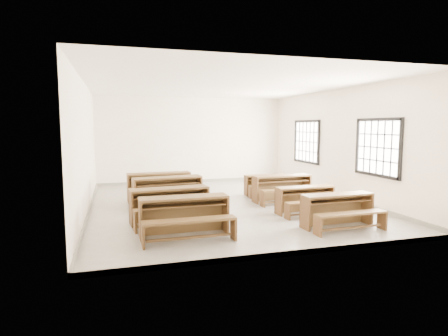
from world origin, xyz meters
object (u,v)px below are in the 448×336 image
object	(u,v)px
desk_set_3	(159,185)
desk_set_6	(283,186)
desk_set_0	(185,213)
desk_set_7	(267,183)
desk_set_4	(338,208)
desk_set_5	(306,198)
desk_set_1	(170,203)
desk_set_2	(168,190)

from	to	relation	value
desk_set_3	desk_set_6	xyz separation A→B (m)	(3.32, -1.12, -0.03)
desk_set_0	desk_set_7	bearing A→B (deg)	47.27
desk_set_3	desk_set_7	xyz separation A→B (m)	(3.31, -0.04, -0.10)
desk_set_4	desk_set_5	bearing A→B (deg)	90.39
desk_set_0	desk_set_7	xyz separation A→B (m)	(3.24, 3.60, -0.09)
desk_set_1	desk_set_2	size ratio (longest dim) A/B	0.96
desk_set_0	desk_set_2	size ratio (longest dim) A/B	0.92
desk_set_7	desk_set_2	bearing A→B (deg)	-160.27
desk_set_2	desk_set_4	size ratio (longest dim) A/B	1.18
desk_set_6	desk_set_7	size ratio (longest dim) A/B	1.18
desk_set_2	desk_set_3	distance (m)	0.99
desk_set_5	desk_set_6	size ratio (longest dim) A/B	0.88
desk_set_3	desk_set_7	bearing A→B (deg)	-2.97
desk_set_4	desk_set_6	world-z (taller)	desk_set_6
desk_set_2	desk_set_5	bearing A→B (deg)	-33.38
desk_set_0	desk_set_1	xyz separation A→B (m)	(-0.12, 1.09, 0.00)
desk_set_5	desk_set_7	xyz separation A→B (m)	(0.06, 2.54, -0.02)
desk_set_2	desk_set_7	xyz separation A→B (m)	(3.20, 0.94, -0.10)
desk_set_1	desk_set_4	size ratio (longest dim) A/B	1.13
desk_set_5	desk_set_3	bearing A→B (deg)	139.14
desk_set_0	desk_set_6	world-z (taller)	desk_set_0
desk_set_3	desk_set_7	size ratio (longest dim) A/B	1.27
desk_set_2	desk_set_3	size ratio (longest dim) A/B	1.04
desk_set_0	desk_set_5	world-z (taller)	desk_set_0
desk_set_1	desk_set_6	bearing A→B (deg)	17.50
desk_set_1	desk_set_7	world-z (taller)	desk_set_1
desk_set_3	desk_set_4	size ratio (longest dim) A/B	1.14
desk_set_0	desk_set_1	size ratio (longest dim) A/B	0.96
desk_set_3	desk_set_5	world-z (taller)	desk_set_3
desk_set_1	desk_set_3	world-z (taller)	desk_set_3
desk_set_3	desk_set_4	xyz separation A→B (m)	(3.30, -3.90, -0.05)
desk_set_1	desk_set_0	bearing A→B (deg)	-89.12
desk_set_5	desk_set_1	bearing A→B (deg)	177.09
desk_set_2	desk_set_4	distance (m)	4.32
desk_set_0	desk_set_2	bearing A→B (deg)	88.28
desk_set_4	desk_set_7	world-z (taller)	desk_set_4
desk_set_7	desk_set_3	bearing A→B (deg)	-177.36
desk_set_7	desk_set_5	bearing A→B (deg)	-88.06
desk_set_7	desk_set_1	bearing A→B (deg)	-139.95
desk_set_1	desk_set_4	world-z (taller)	desk_set_1
desk_set_2	desk_set_4	xyz separation A→B (m)	(3.19, -2.92, -0.06)
desk_set_0	desk_set_2	world-z (taller)	desk_set_2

